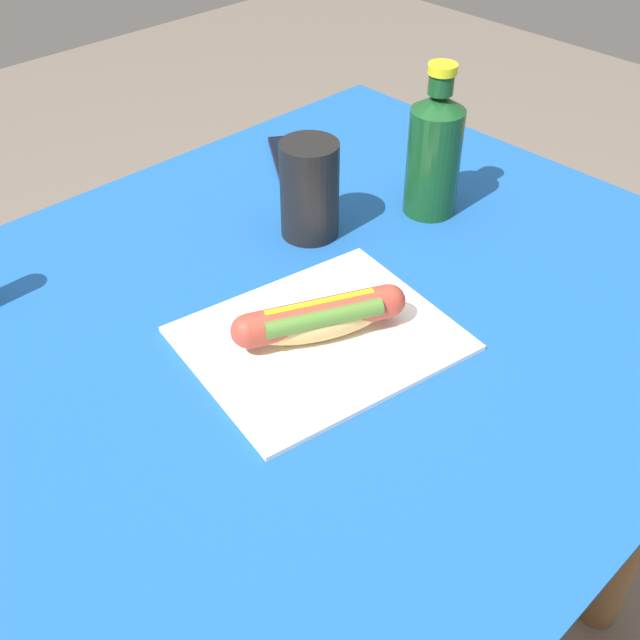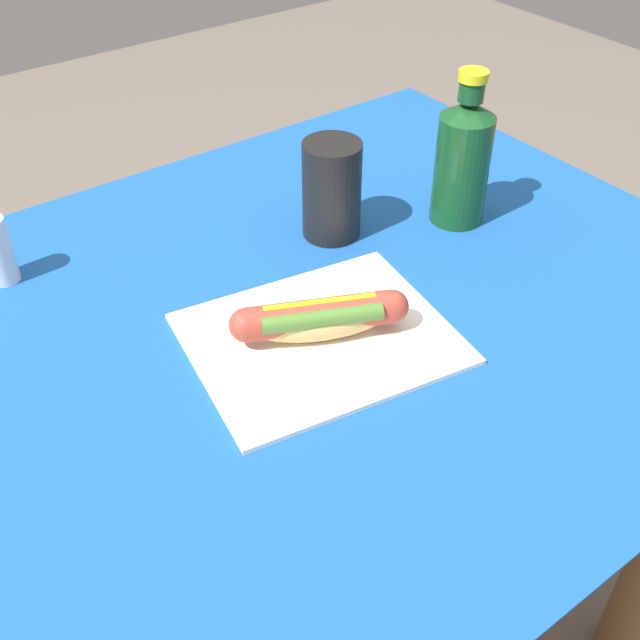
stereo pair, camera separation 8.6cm
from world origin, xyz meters
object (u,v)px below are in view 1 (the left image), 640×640
soda_bottle (434,151)px  hot_dog (320,318)px  cell_phone (294,158)px  drinking_cup (310,190)px

soda_bottle → hot_dog: bearing=18.0°
cell_phone → drinking_cup: size_ratio=1.19×
soda_bottle → drinking_cup: soda_bottle is taller
cell_phone → drinking_cup: drinking_cup is taller
cell_phone → drinking_cup: bearing=53.7°
cell_phone → hot_dog: bearing=51.6°
cell_phone → drinking_cup: 0.22m
soda_bottle → drinking_cup: bearing=-24.2°
hot_dog → soda_bottle: 0.33m
hot_dog → soda_bottle: soda_bottle is taller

